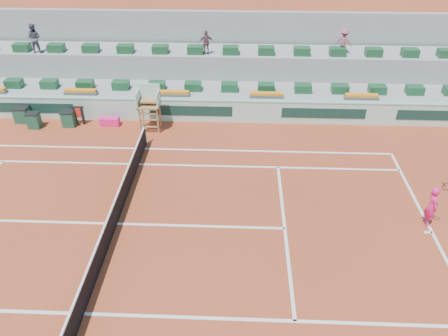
{
  "coord_description": "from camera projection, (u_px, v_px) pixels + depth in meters",
  "views": [
    {
      "loc": [
        4.61,
        -12.42,
        11.13
      ],
      "look_at": [
        4.0,
        2.5,
        1.0
      ],
      "focal_mm": 35.0,
      "sensor_mm": 36.0,
      "label": 1
    }
  ],
  "objects": [
    {
      "name": "spectator_right",
      "position": [
        344.0,
        42.0,
        24.34
      ],
      "size": [
        1.05,
        0.83,
        1.43
      ],
      "primitive_type": "imported",
      "rotation": [
        0.0,
        0.0,
        2.77
      ],
      "color": "#9B4D5A",
      "rests_on": "seating_tier_upper"
    },
    {
      "name": "player_bag",
      "position": [
        110.0,
        121.0,
        23.06
      ],
      "size": [
        1.0,
        0.45,
        0.45
      ],
      "primitive_type": "cube",
      "color": "#F62077",
      "rests_on": "ground"
    },
    {
      "name": "seating_tier_lower",
      "position": [
        161.0,
        93.0,
        25.19
      ],
      "size": [
        36.0,
        4.0,
        1.2
      ],
      "primitive_type": "cube",
      "color": "#989895",
      "rests_on": "ground"
    },
    {
      "name": "tennis_net",
      "position": [
        115.0,
        213.0,
        16.38
      ],
      "size": [
        0.1,
        11.97,
        1.1
      ],
      "color": "black",
      "rests_on": "ground"
    },
    {
      "name": "flower_planters",
      "position": [
        127.0,
        93.0,
        23.42
      ],
      "size": [
        26.8,
        0.36,
        0.28
      ],
      "color": "#515151",
      "rests_on": "seating_tier_lower"
    },
    {
      "name": "ground",
      "position": [
        117.0,
        224.0,
        16.68
      ],
      "size": [
        90.0,
        90.0,
        0.0
      ],
      "primitive_type": "plane",
      "color": "#94361C",
      "rests_on": "ground"
    },
    {
      "name": "seat_row_lower",
      "position": [
        157.0,
        86.0,
        23.98
      ],
      "size": [
        32.9,
        0.6,
        0.44
      ],
      "color": "#174626",
      "rests_on": "seating_tier_lower"
    },
    {
      "name": "drink_cooler_a",
      "position": [
        69.0,
        119.0,
        22.91
      ],
      "size": [
        0.67,
        0.58,
        0.84
      ],
      "color": "#174730",
      "rests_on": "ground"
    },
    {
      "name": "spectator_mid",
      "position": [
        206.0,
        42.0,
        24.33
      ],
      "size": [
        0.84,
        0.48,
        1.35
      ],
      "primitive_type": "imported",
      "rotation": [
        0.0,
        0.0,
        3.35
      ],
      "color": "brown",
      "rests_on": "seating_tier_upper"
    },
    {
      "name": "spectator_left",
      "position": [
        34.0,
        38.0,
        24.53
      ],
      "size": [
        0.8,
        0.62,
        1.64
      ],
      "primitive_type": "imported",
      "rotation": [
        0.0,
        0.0,
        3.14
      ],
      "color": "#4F4F5C",
      "rests_on": "seating_tier_upper"
    },
    {
      "name": "seat_row_upper",
      "position": [
        160.0,
        49.0,
        24.77
      ],
      "size": [
        32.9,
        0.6,
        0.44
      ],
      "color": "#174626",
      "rests_on": "seating_tier_upper"
    },
    {
      "name": "umpire_chair",
      "position": [
        149.0,
        102.0,
        22.01
      ],
      "size": [
        1.1,
        0.9,
        2.4
      ],
      "color": "olive",
      "rests_on": "ground"
    },
    {
      "name": "court_lines",
      "position": [
        117.0,
        224.0,
        16.67
      ],
      "size": [
        23.89,
        11.09,
        0.01
      ],
      "color": "silver",
      "rests_on": "ground"
    },
    {
      "name": "stadium_back_wall",
      "position": [
        167.0,
        47.0,
        26.93
      ],
      "size": [
        36.0,
        0.4,
        4.4
      ],
      "primitive_type": "cube",
      "color": "#989895",
      "rests_on": "ground"
    },
    {
      "name": "advertising_hoarding",
      "position": [
        154.0,
        109.0,
        23.35
      ],
      "size": [
        36.0,
        0.34,
        1.26
      ],
      "color": "#AAD7C0",
      "rests_on": "ground"
    },
    {
      "name": "drink_cooler_c",
      "position": [
        22.0,
        114.0,
        23.29
      ],
      "size": [
        0.76,
        0.66,
        0.84
      ],
      "color": "#174730",
      "rests_on": "ground"
    },
    {
      "name": "tennis_player",
      "position": [
        432.0,
        206.0,
        16.25
      ],
      "size": [
        0.41,
        0.87,
        2.28
      ],
      "color": "#F62077",
      "rests_on": "ground"
    },
    {
      "name": "towel_rack",
      "position": [
        79.0,
        114.0,
        22.96
      ],
      "size": [
        0.68,
        0.11,
        1.03
      ],
      "color": "black",
      "rests_on": "ground"
    },
    {
      "name": "drink_cooler_b",
      "position": [
        34.0,
        120.0,
        22.75
      ],
      "size": [
        0.63,
        0.55,
        0.84
      ],
      "color": "#174730",
      "rests_on": "ground"
    },
    {
      "name": "seating_tier_upper",
      "position": [
        164.0,
        71.0,
        26.12
      ],
      "size": [
        36.0,
        2.4,
        2.6
      ],
      "primitive_type": "cube",
      "color": "#989895",
      "rests_on": "ground"
    }
  ]
}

